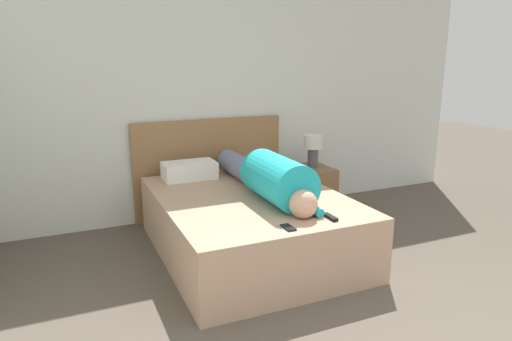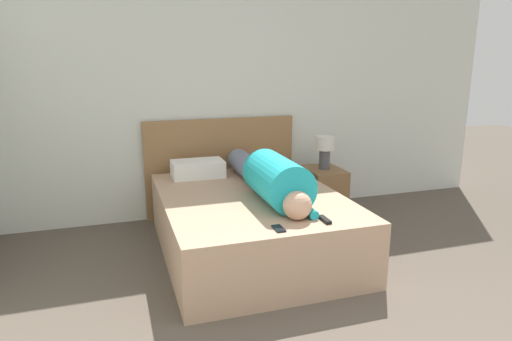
% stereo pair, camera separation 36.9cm
% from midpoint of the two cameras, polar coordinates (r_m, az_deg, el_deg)
% --- Properties ---
extents(wall_back, '(6.02, 0.06, 2.60)m').
position_cam_midpoint_polar(wall_back, '(4.88, -0.08, 9.71)').
color(wall_back, silver).
rests_on(wall_back, ground_plane).
extents(bed, '(1.49, 1.93, 0.52)m').
position_cam_midpoint_polar(bed, '(3.98, 2.03, -6.72)').
color(bed, tan).
rests_on(bed, ground_plane).
extents(headboard, '(1.61, 0.04, 1.04)m').
position_cam_midpoint_polar(headboard, '(4.88, -2.23, 0.42)').
color(headboard, olive).
rests_on(headboard, ground_plane).
extents(nightstand, '(0.36, 0.48, 0.52)m').
position_cam_midpoint_polar(nightstand, '(4.94, 10.53, -2.76)').
color(nightstand, brown).
rests_on(nightstand, ground_plane).
extents(table_lamp, '(0.20, 0.20, 0.35)m').
position_cam_midpoint_polar(table_lamp, '(4.82, 10.79, 2.75)').
color(table_lamp, '#4C4C51').
rests_on(table_lamp, nightstand).
extents(person_lying, '(0.38, 1.69, 0.38)m').
position_cam_midpoint_polar(person_lying, '(3.81, 4.58, -0.98)').
color(person_lying, tan).
rests_on(person_lying, bed).
extents(pillow_near_headboard, '(0.50, 0.30, 0.16)m').
position_cam_midpoint_polar(pillow_near_headboard, '(4.47, -4.96, 0.20)').
color(pillow_near_headboard, white).
rests_on(pillow_near_headboard, bed).
extents(tv_remote, '(0.04, 0.15, 0.02)m').
position_cam_midpoint_polar(tv_remote, '(3.35, 11.75, -6.09)').
color(tv_remote, black).
rests_on(tv_remote, bed).
extents(cell_phone, '(0.06, 0.13, 0.01)m').
position_cam_midpoint_polar(cell_phone, '(3.15, 6.24, -7.29)').
color(cell_phone, black).
rests_on(cell_phone, bed).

